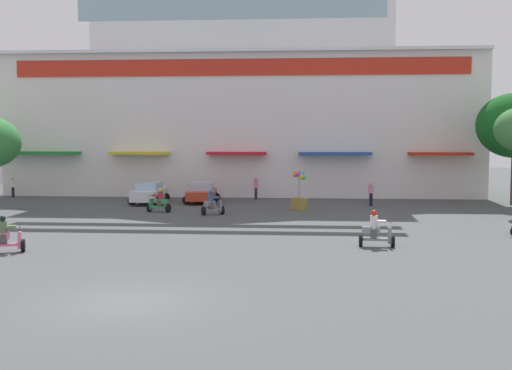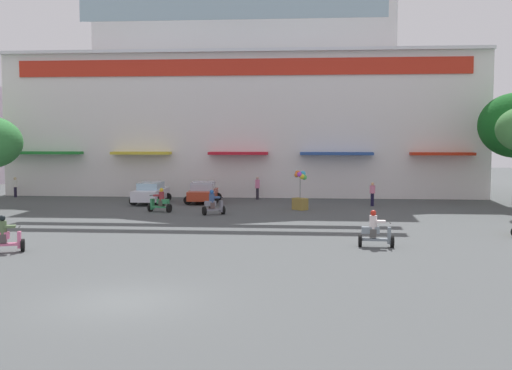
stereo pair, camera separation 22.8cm
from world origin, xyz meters
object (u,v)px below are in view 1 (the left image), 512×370
at_px(scooter_rider_4, 6,237).
at_px(balloon_vendor_cart, 299,192).
at_px(scooter_rider_0, 376,232).
at_px(parked_car_1, 202,192).
at_px(scooter_rider_2, 159,202).
at_px(pedestrian_1, 13,186).
at_px(pedestrian_0, 371,193).
at_px(scooter_rider_1, 212,204).
at_px(pedestrian_2, 256,186).
at_px(parked_car_0, 149,193).

distance_m(scooter_rider_4, balloon_vendor_cart, 19.52).
bearing_deg(scooter_rider_0, parked_car_1, 121.64).
bearing_deg(scooter_rider_2, parked_car_1, 72.57).
bearing_deg(pedestrian_1, balloon_vendor_cart, -15.99).
bearing_deg(pedestrian_0, scooter_rider_2, -161.56).
height_order(scooter_rider_1, scooter_rider_4, scooter_rider_4).
bearing_deg(scooter_rider_0, pedestrian_2, 109.06).
relative_size(pedestrian_1, balloon_vendor_cart, 0.62).
bearing_deg(scooter_rider_0, parked_car_0, 130.75).
height_order(pedestrian_2, balloon_vendor_cart, balloon_vendor_cart).
distance_m(parked_car_1, scooter_rider_4, 19.80).
distance_m(parked_car_1, pedestrian_1, 15.26).
bearing_deg(scooter_rider_1, pedestrian_1, 151.05).
xyz_separation_m(pedestrian_0, balloon_vendor_cart, (-4.79, -2.52, 0.21)).
bearing_deg(pedestrian_0, scooter_rider_4, -132.25).
xyz_separation_m(parked_car_0, balloon_vendor_cart, (10.47, -2.99, 0.37)).
bearing_deg(scooter_rider_1, scooter_rider_0, -49.83).
bearing_deg(pedestrian_2, balloon_vendor_cart, -62.22).
relative_size(scooter_rider_2, balloon_vendor_cart, 0.62).
xyz_separation_m(scooter_rider_1, pedestrian_1, (-16.77, 9.28, 0.25)).
height_order(scooter_rider_4, pedestrian_2, pedestrian_2).
height_order(pedestrian_0, balloon_vendor_cart, balloon_vendor_cart).
bearing_deg(parked_car_1, pedestrian_1, 169.84).
distance_m(parked_car_0, balloon_vendor_cart, 10.89).
height_order(scooter_rider_2, pedestrian_0, pedestrian_0).
distance_m(scooter_rider_0, scooter_rider_2, 16.41).
bearing_deg(parked_car_1, scooter_rider_0, -58.36).
xyz_separation_m(pedestrian_0, pedestrian_2, (-8.04, 3.66, 0.07)).
relative_size(parked_car_1, scooter_rider_1, 2.60).
xyz_separation_m(parked_car_0, pedestrian_0, (15.25, -0.47, 0.16)).
relative_size(parked_car_0, scooter_rider_0, 2.78).
height_order(scooter_rider_4, balloon_vendor_cart, balloon_vendor_cart).
xyz_separation_m(scooter_rider_0, pedestrian_0, (1.38, 15.64, 0.25)).
xyz_separation_m(pedestrian_1, balloon_vendor_cart, (21.90, -6.27, 0.24)).
relative_size(scooter_rider_1, pedestrian_0, 0.95).
xyz_separation_m(scooter_rider_4, pedestrian_1, (-10.20, 21.90, 0.25)).
distance_m(scooter_rider_4, pedestrian_0, 24.52).
height_order(parked_car_1, balloon_vendor_cart, balloon_vendor_cart).
bearing_deg(parked_car_1, balloon_vendor_cart, -27.51).
xyz_separation_m(scooter_rider_0, balloon_vendor_cart, (-3.41, 13.12, 0.47)).
bearing_deg(scooter_rider_0, scooter_rider_1, 130.17).
relative_size(scooter_rider_1, scooter_rider_2, 0.97).
xyz_separation_m(scooter_rider_2, balloon_vendor_cart, (8.61, 1.95, 0.50)).
bearing_deg(scooter_rider_0, scooter_rider_2, 137.10).
relative_size(parked_car_1, scooter_rider_4, 2.57).
bearing_deg(scooter_rider_4, pedestrian_2, 68.84).
distance_m(parked_car_0, scooter_rider_0, 21.26).
relative_size(pedestrian_1, pedestrian_2, 0.91).
xyz_separation_m(scooter_rider_4, pedestrian_2, (8.44, 21.81, 0.34)).
bearing_deg(pedestrian_1, scooter_rider_0, -37.46).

